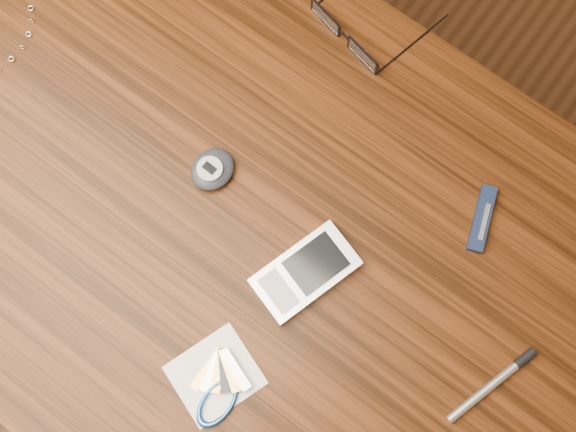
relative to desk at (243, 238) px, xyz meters
The scene contains 8 objects.
ground 0.65m from the desk, ahead, with size 3.80×3.80×0.00m, color #472814.
desk is the anchor object (origin of this frame).
eyeglasses 0.30m from the desk, 97.14° to the left, with size 0.15×0.15×0.03m.
pda_phone 0.15m from the desk, ahead, with size 0.10×0.14×0.02m.
pedometer 0.13m from the desk, 154.14° to the left, with size 0.05×0.06×0.02m.
notepad_keys 0.23m from the desk, 58.93° to the right, with size 0.11×0.12×0.01m.
pocket_knife 0.31m from the desk, 36.72° to the left, with size 0.05×0.08×0.01m.
silver_pen 0.37m from the desk, ahead, with size 0.05×0.13×0.01m.
Camera 1 is at (0.17, -0.13, 1.60)m, focal length 45.00 mm.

